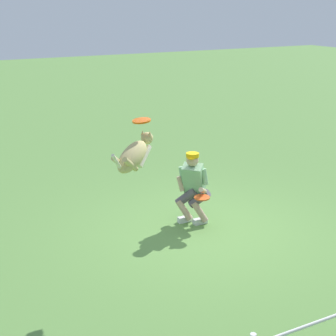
{
  "coord_description": "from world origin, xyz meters",
  "views": [
    {
      "loc": [
        4.59,
        7.0,
        3.73
      ],
      "look_at": [
        0.89,
        0.16,
        1.31
      ],
      "focal_mm": 57.2,
      "sensor_mm": 36.0,
      "label": 1
    }
  ],
  "objects_px": {
    "frisbee_flying": "(142,121)",
    "person": "(193,185)",
    "dog": "(134,155)",
    "frisbee_held": "(202,197)"
  },
  "relations": [
    {
      "from": "dog",
      "to": "frisbee_flying",
      "type": "xyz_separation_m",
      "value": [
        -0.21,
        -0.2,
        0.4
      ]
    },
    {
      "from": "dog",
      "to": "person",
      "type": "bearing_deg",
      "value": -0.06
    },
    {
      "from": "frisbee_flying",
      "to": "frisbee_held",
      "type": "bearing_deg",
      "value": -153.61
    },
    {
      "from": "dog",
      "to": "frisbee_flying",
      "type": "height_order",
      "value": "frisbee_flying"
    },
    {
      "from": "frisbee_held",
      "to": "frisbee_flying",
      "type": "bearing_deg",
      "value": 26.39
    },
    {
      "from": "dog",
      "to": "frisbee_held",
      "type": "distance_m",
      "value": 2.22
    },
    {
      "from": "frisbee_flying",
      "to": "dog",
      "type": "bearing_deg",
      "value": 43.32
    },
    {
      "from": "frisbee_flying",
      "to": "person",
      "type": "bearing_deg",
      "value": -143.69
    },
    {
      "from": "person",
      "to": "frisbee_held",
      "type": "bearing_deg",
      "value": 38.35
    },
    {
      "from": "frisbee_flying",
      "to": "frisbee_held",
      "type": "height_order",
      "value": "frisbee_flying"
    }
  ]
}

